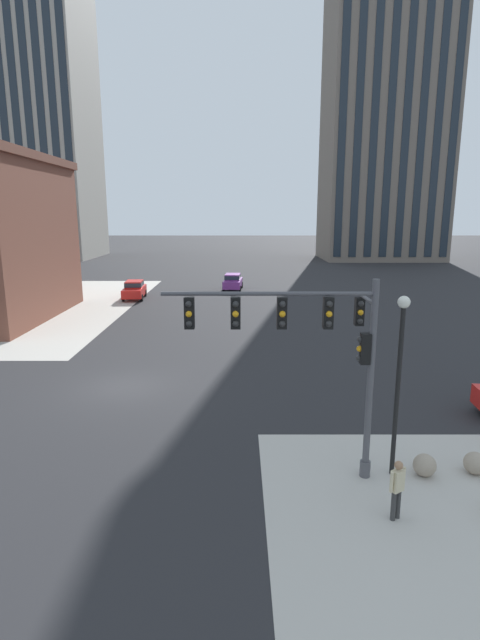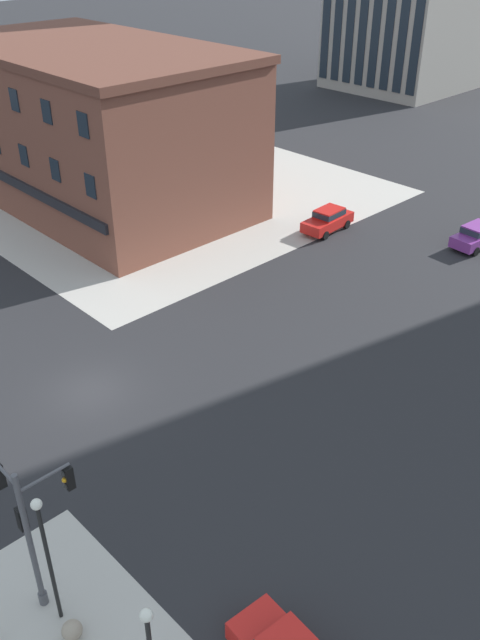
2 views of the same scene
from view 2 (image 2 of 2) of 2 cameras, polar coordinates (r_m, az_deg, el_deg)
ground_plane at (r=34.57m, az=-12.54°, el=-5.90°), size 320.00×320.00×0.00m
sidewalk_far_corner at (r=59.16m, az=-6.76°, el=10.91°), size 32.00×32.00×0.02m
traffic_signal_main at (r=24.15m, az=-19.26°, el=-13.39°), size 6.17×2.09×6.04m
bollard_sphere_curb_a at (r=24.91m, az=-14.06°, el=-24.17°), size 0.69×0.69×0.69m
street_lamp_corner_near at (r=23.07m, az=-16.15°, el=-18.03°), size 0.36×0.36×5.54m
car_main_northbound_near at (r=50.76m, az=19.52°, el=6.84°), size 2.13×4.52×1.68m
car_cross_eastbound at (r=50.90m, az=7.48°, el=8.49°), size 2.12×4.51×1.68m
storefront_block_near_corner at (r=56.16m, az=-12.30°, el=15.81°), size 26.03×14.82×12.08m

